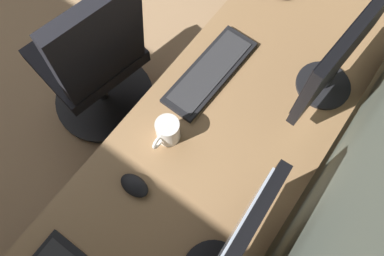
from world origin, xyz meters
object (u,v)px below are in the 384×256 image
at_px(keyboard_main, 210,72).
at_px(mouse_spare, 134,185).
at_px(monitor_secondary, 346,48).
at_px(office_chair, 95,65).
at_px(coffee_mug, 167,131).

distance_m(keyboard_main, mouse_spare, 0.50).
height_order(monitor_secondary, keyboard_main, monitor_secondary).
height_order(mouse_spare, office_chair, office_chair).
xyz_separation_m(coffee_mug, office_chair, (-0.16, -0.57, -0.32)).
distance_m(mouse_spare, coffee_mug, 0.21).
xyz_separation_m(monitor_secondary, office_chair, (0.33, -0.91, -0.51)).
bearing_deg(office_chair, mouse_spare, 58.16).
bearing_deg(keyboard_main, mouse_spare, 5.52).
height_order(monitor_secondary, coffee_mug, monitor_secondary).
xyz_separation_m(monitor_secondary, mouse_spare, (0.70, -0.32, -0.22)).
bearing_deg(mouse_spare, monitor_secondary, 155.61).
relative_size(monitor_secondary, office_chair, 0.54).
bearing_deg(monitor_secondary, office_chair, -69.89).
xyz_separation_m(mouse_spare, office_chair, (-0.37, -0.59, -0.29)).
bearing_deg(coffee_mug, keyboard_main, -174.41).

